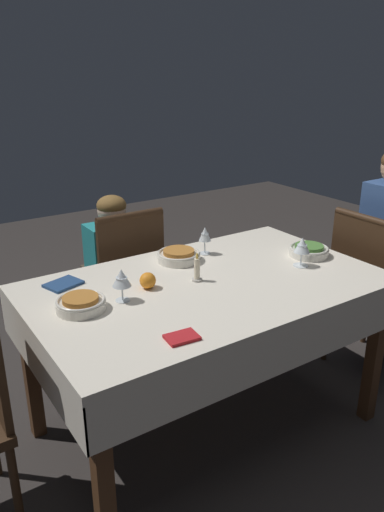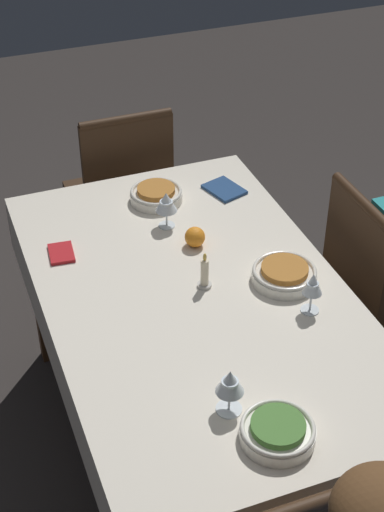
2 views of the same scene
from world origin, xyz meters
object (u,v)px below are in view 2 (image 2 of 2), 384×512
object	(u,v)px
bowl_west	(278,431)
bowl_east	(156,194)
dining_table	(196,315)
chair_south	(378,292)
bowl_south	(284,274)
orange_fruit	(195,237)
wine_glass_west	(230,383)
napkin_red_folded	(224,189)
wine_glass_south	(313,285)
napkin_spare_side	(61,253)
wine_glass_east	(166,203)
candle_centerpiece	(205,275)
chair_east	(123,193)

from	to	relation	value
bowl_west	bowl_east	bearing A→B (deg)	-3.38
dining_table	chair_south	size ratio (longest dim) A/B	1.63
bowl_south	orange_fruit	world-z (taller)	orange_fruit
wine_glass_west	napkin_red_folded	xyz separation A→B (m)	(1.01, -0.41, -0.09)
wine_glass_west	wine_glass_south	distance (m)	0.48
wine_glass_south	bowl_east	size ratio (longest dim) A/B	0.73
bowl_west	bowl_south	xyz separation A→B (m)	(0.58, -0.30, -0.00)
orange_fruit	napkin_spare_side	xyz separation A→B (m)	(0.11, 0.44, -0.03)
chair_south	wine_glass_south	world-z (taller)	chair_south
wine_glass_west	bowl_west	bearing A→B (deg)	-150.02
bowl_east	wine_glass_east	bearing A→B (deg)	173.88
dining_table	chair_south	world-z (taller)	chair_south
candle_centerpiece	napkin_spare_side	world-z (taller)	candle_centerpiece
candle_centerpiece	napkin_spare_side	xyz separation A→B (m)	(0.33, 0.39, -0.04)
bowl_west	bowl_east	distance (m)	1.17
bowl_west	napkin_spare_side	size ratio (longest dim) A/B	1.62
wine_glass_south	napkin_spare_side	xyz separation A→B (m)	(0.55, 0.64, -0.09)
dining_table	bowl_west	bearing A→B (deg)	178.82
bowl_west	wine_glass_west	bearing A→B (deg)	29.98
candle_centerpiece	wine_glass_west	bearing A→B (deg)	165.76
wine_glass_south	napkin_red_folded	distance (m)	0.74
bowl_south	wine_glass_east	xyz separation A→B (m)	(0.42, 0.25, 0.07)
bowl_south	wine_glass_east	world-z (taller)	wine_glass_east
dining_table	candle_centerpiece	world-z (taller)	candle_centerpiece
bowl_west	wine_glass_east	bearing A→B (deg)	-2.91
wine_glass_east	napkin_red_folded	distance (m)	0.33
candle_centerpiece	chair_east	bearing A→B (deg)	-0.88
bowl_west	wine_glass_west	world-z (taller)	wine_glass_west
wine_glass_east	chair_south	bearing A→B (deg)	-115.79
candle_centerpiece	chair_south	bearing A→B (deg)	-87.70
wine_glass_west	bowl_south	world-z (taller)	wine_glass_west
napkin_red_folded	napkin_spare_side	world-z (taller)	same
wine_glass_west	orange_fruit	distance (m)	0.75
bowl_west	chair_south	bearing A→B (deg)	-48.13
bowl_west	napkin_red_folded	bearing A→B (deg)	-16.06
candle_centerpiece	napkin_red_folded	size ratio (longest dim) A/B	0.76
chair_south	bowl_east	world-z (taller)	chair_south
napkin_red_folded	chair_east	bearing A→B (deg)	27.81
wine_glass_west	wine_glass_east	distance (m)	0.88
napkin_spare_side	wine_glass_west	bearing A→B (deg)	-162.76
orange_fruit	napkin_spare_side	bearing A→B (deg)	76.10
wine_glass_east	wine_glass_west	bearing A→B (deg)	171.64
candle_centerpiece	napkin_red_folded	bearing A→B (deg)	-28.74
chair_east	wine_glass_east	distance (m)	0.73
napkin_red_folded	napkin_spare_side	distance (m)	0.69
wine_glass_south	napkin_red_folded	bearing A→B (deg)	-1.59
orange_fruit	wine_glass_east	bearing A→B (deg)	19.56
candle_centerpiece	napkin_spare_side	size ratio (longest dim) A/B	1.08
chair_east	napkin_spare_side	size ratio (longest dim) A/B	7.85
orange_fruit	chair_south	bearing A→B (deg)	-106.53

